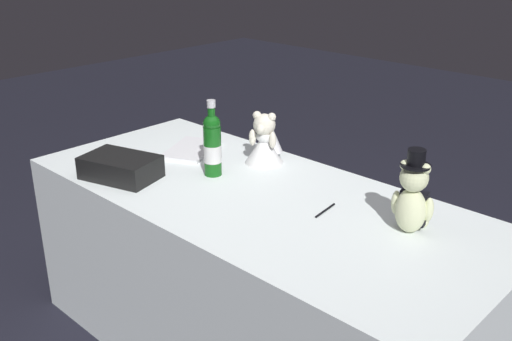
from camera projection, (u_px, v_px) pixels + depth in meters
The scene contains 7 objects.
reception_table at pixel (256, 277), 2.52m from camera, with size 2.04×0.89×0.79m, color white.
teddy_bear_groom at pixel (413, 198), 2.03m from camera, with size 0.15×0.14×0.31m.
teddy_bear_bride at pixel (266, 140), 2.66m from camera, with size 0.19×0.23×0.24m.
champagne_bottle at pixel (212, 144), 2.50m from camera, with size 0.08×0.08×0.33m.
signing_pen at pixel (326, 210), 2.22m from camera, with size 0.03×0.15×0.01m.
gift_case_black at pixel (121, 167), 2.50m from camera, with size 0.36×0.28×0.10m.
guestbook at pixel (191, 149), 2.82m from camera, with size 0.19×0.30×0.02m, color white.
Camera 1 is at (1.49, -1.57, 1.77)m, focal length 41.32 mm.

